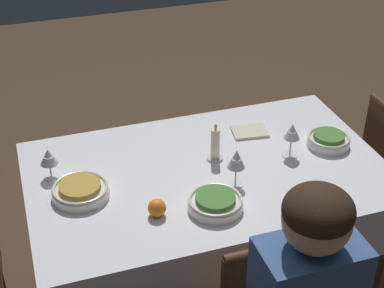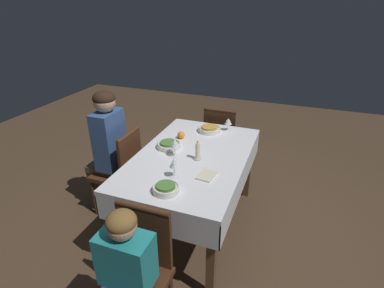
{
  "view_description": "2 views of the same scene",
  "coord_description": "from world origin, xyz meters",
  "px_view_note": "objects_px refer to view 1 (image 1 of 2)",
  "views": [
    {
      "loc": [
        -0.68,
        -1.85,
        2.14
      ],
      "look_at": [
        -0.08,
        -0.05,
        0.93
      ],
      "focal_mm": 55.0,
      "sensor_mm": 36.0,
      "label": 1
    },
    {
      "loc": [
        2.09,
        0.77,
        1.95
      ],
      "look_at": [
        -0.08,
        -0.03,
        0.82
      ],
      "focal_mm": 28.0,
      "sensor_mm": 36.0,
      "label": 2
    }
  ],
  "objects_px": {
    "bowl_east": "(329,140)",
    "orange_fruit": "(157,208)",
    "dining_table": "(207,188)",
    "bowl_west": "(80,190)",
    "bowl_south": "(215,202)",
    "wine_glass_west": "(49,158)",
    "wine_glass_south": "(236,160)",
    "candle_centerpiece": "(215,146)",
    "wine_glass_east": "(292,133)",
    "napkin_red_folded": "(250,132)"
  },
  "relations": [
    {
      "from": "bowl_south",
      "to": "wine_glass_east",
      "type": "xyz_separation_m",
      "value": [
        0.42,
        0.24,
        0.08
      ]
    },
    {
      "from": "bowl_west",
      "to": "wine_glass_west",
      "type": "bearing_deg",
      "value": 119.36
    },
    {
      "from": "bowl_south",
      "to": "wine_glass_west",
      "type": "height_order",
      "value": "wine_glass_west"
    },
    {
      "from": "dining_table",
      "to": "orange_fruit",
      "type": "bearing_deg",
      "value": -142.0
    },
    {
      "from": "napkin_red_folded",
      "to": "candle_centerpiece",
      "type": "bearing_deg",
      "value": -145.96
    },
    {
      "from": "wine_glass_west",
      "to": "orange_fruit",
      "type": "bearing_deg",
      "value": -47.11
    },
    {
      "from": "dining_table",
      "to": "candle_centerpiece",
      "type": "bearing_deg",
      "value": 50.6
    },
    {
      "from": "bowl_east",
      "to": "orange_fruit",
      "type": "bearing_deg",
      "value": -164.71
    },
    {
      "from": "bowl_east",
      "to": "wine_glass_west",
      "type": "height_order",
      "value": "wine_glass_west"
    },
    {
      "from": "bowl_south",
      "to": "wine_glass_south",
      "type": "bearing_deg",
      "value": 42.31
    },
    {
      "from": "bowl_west",
      "to": "wine_glass_west",
      "type": "xyz_separation_m",
      "value": [
        -0.09,
        0.16,
        0.06
      ]
    },
    {
      "from": "dining_table",
      "to": "bowl_west",
      "type": "relative_size",
      "value": 6.63
    },
    {
      "from": "wine_glass_east",
      "to": "bowl_south",
      "type": "bearing_deg",
      "value": -150.74
    },
    {
      "from": "bowl_east",
      "to": "bowl_west",
      "type": "bearing_deg",
      "value": -178.62
    },
    {
      "from": "wine_glass_south",
      "to": "bowl_west",
      "type": "distance_m",
      "value": 0.61
    },
    {
      "from": "bowl_east",
      "to": "wine_glass_west",
      "type": "xyz_separation_m",
      "value": [
        -1.17,
        0.14,
        0.06
      ]
    },
    {
      "from": "candle_centerpiece",
      "to": "orange_fruit",
      "type": "height_order",
      "value": "candle_centerpiece"
    },
    {
      "from": "bowl_south",
      "to": "bowl_east",
      "type": "relative_size",
      "value": 1.12
    },
    {
      "from": "bowl_east",
      "to": "wine_glass_east",
      "type": "relative_size",
      "value": 1.21
    },
    {
      "from": "wine_glass_west",
      "to": "orange_fruit",
      "type": "relative_size",
      "value": 1.91
    },
    {
      "from": "dining_table",
      "to": "bowl_south",
      "type": "bearing_deg",
      "value": -103.11
    },
    {
      "from": "dining_table",
      "to": "orange_fruit",
      "type": "height_order",
      "value": "orange_fruit"
    },
    {
      "from": "wine_glass_south",
      "to": "bowl_east",
      "type": "distance_m",
      "value": 0.52
    },
    {
      "from": "bowl_west",
      "to": "orange_fruit",
      "type": "relative_size",
      "value": 3.24
    },
    {
      "from": "dining_table",
      "to": "bowl_east",
      "type": "height_order",
      "value": "bowl_east"
    },
    {
      "from": "orange_fruit",
      "to": "dining_table",
      "type": "bearing_deg",
      "value": 38.0
    },
    {
      "from": "wine_glass_south",
      "to": "wine_glass_west",
      "type": "xyz_separation_m",
      "value": [
        -0.68,
        0.28,
        -0.02
      ]
    },
    {
      "from": "bowl_west",
      "to": "bowl_east",
      "type": "bearing_deg",
      "value": 1.38
    },
    {
      "from": "candle_centerpiece",
      "to": "bowl_south",
      "type": "bearing_deg",
      "value": -109.87
    },
    {
      "from": "dining_table",
      "to": "orange_fruit",
      "type": "distance_m",
      "value": 0.37
    },
    {
      "from": "napkin_red_folded",
      "to": "bowl_west",
      "type": "bearing_deg",
      "value": -163.99
    },
    {
      "from": "bowl_south",
      "to": "bowl_east",
      "type": "xyz_separation_m",
      "value": [
        0.62,
        0.26,
        0.0
      ]
    },
    {
      "from": "napkin_red_folded",
      "to": "dining_table",
      "type": "bearing_deg",
      "value": -141.9
    },
    {
      "from": "bowl_south",
      "to": "candle_centerpiece",
      "type": "distance_m",
      "value": 0.33
    },
    {
      "from": "bowl_west",
      "to": "dining_table",
      "type": "bearing_deg",
      "value": 1.25
    },
    {
      "from": "wine_glass_west",
      "to": "orange_fruit",
      "type": "xyz_separation_m",
      "value": [
        0.34,
        -0.37,
        -0.06
      ]
    },
    {
      "from": "dining_table",
      "to": "bowl_west",
      "type": "distance_m",
      "value": 0.53
    },
    {
      "from": "dining_table",
      "to": "bowl_west",
      "type": "height_order",
      "value": "bowl_west"
    },
    {
      "from": "bowl_west",
      "to": "candle_centerpiece",
      "type": "height_order",
      "value": "candle_centerpiece"
    },
    {
      "from": "bowl_south",
      "to": "bowl_west",
      "type": "xyz_separation_m",
      "value": [
        -0.46,
        0.23,
        -0.0
      ]
    },
    {
      "from": "bowl_east",
      "to": "orange_fruit",
      "type": "relative_size",
      "value": 2.72
    },
    {
      "from": "wine_glass_south",
      "to": "napkin_red_folded",
      "type": "xyz_separation_m",
      "value": [
        0.21,
        0.34,
        -0.11
      ]
    },
    {
      "from": "dining_table",
      "to": "wine_glass_east",
      "type": "xyz_separation_m",
      "value": [
        0.37,
        -0.01,
        0.2
      ]
    },
    {
      "from": "dining_table",
      "to": "bowl_east",
      "type": "bearing_deg",
      "value": 1.5
    },
    {
      "from": "wine_glass_east",
      "to": "napkin_red_folded",
      "type": "height_order",
      "value": "wine_glass_east"
    },
    {
      "from": "bowl_south",
      "to": "orange_fruit",
      "type": "height_order",
      "value": "orange_fruit"
    },
    {
      "from": "bowl_south",
      "to": "orange_fruit",
      "type": "bearing_deg",
      "value": 172.33
    },
    {
      "from": "candle_centerpiece",
      "to": "orange_fruit",
      "type": "relative_size",
      "value": 2.51
    },
    {
      "from": "candle_centerpiece",
      "to": "wine_glass_west",
      "type": "bearing_deg",
      "value": 172.75
    },
    {
      "from": "wine_glass_east",
      "to": "orange_fruit",
      "type": "distance_m",
      "value": 0.68
    }
  ]
}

